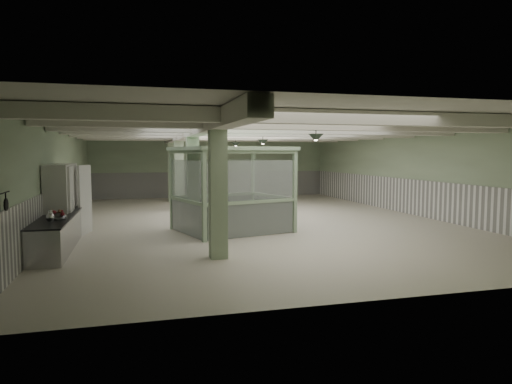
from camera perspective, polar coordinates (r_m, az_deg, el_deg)
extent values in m
plane|color=silver|center=(17.86, -0.26, -3.55)|extent=(20.00, 20.00, 0.00)
cube|color=beige|center=(17.70, -0.26, 8.06)|extent=(14.00, 20.00, 0.02)
cube|color=#A0B893|center=(27.47, -5.58, 3.14)|extent=(14.00, 0.02, 3.60)
cube|color=#A0B893|center=(8.44, 17.28, -0.88)|extent=(14.00, 0.02, 3.60)
cube|color=#A0B893|center=(17.29, -23.32, 1.77)|extent=(0.02, 20.00, 3.60)
cube|color=#A0B893|center=(20.61, 18.93, 2.34)|extent=(0.02, 20.00, 3.60)
cube|color=white|center=(17.37, -23.12, -1.68)|extent=(0.05, 19.90, 1.50)
cube|color=white|center=(20.67, 18.79, -0.57)|extent=(0.05, 19.90, 1.50)
cube|color=white|center=(27.50, -5.55, 0.95)|extent=(13.90, 0.05, 1.50)
cube|color=silver|center=(17.23, -8.40, 7.36)|extent=(0.45, 19.90, 0.40)
cube|color=silver|center=(10.62, 10.21, 9.15)|extent=(13.90, 0.35, 0.32)
cube|color=silver|center=(12.93, 5.44, 8.42)|extent=(13.90, 0.35, 0.32)
cube|color=silver|center=(15.29, 2.14, 7.89)|extent=(13.90, 0.35, 0.32)
cube|color=silver|center=(17.69, -0.26, 7.48)|extent=(13.90, 0.35, 0.32)
cube|color=silver|center=(20.12, -2.09, 7.16)|extent=(13.90, 0.35, 0.32)
cube|color=silver|center=(22.56, -3.52, 6.90)|extent=(13.90, 0.35, 0.32)
cube|color=silver|center=(25.01, -4.67, 6.69)|extent=(13.90, 0.35, 0.32)
cube|color=#A1B894|center=(11.30, -4.79, 0.73)|extent=(0.42, 0.42, 3.60)
cube|color=#A1B894|center=(16.24, -7.92, 1.95)|extent=(0.42, 0.42, 3.60)
cube|color=#A1B894|center=(21.20, -9.60, 2.60)|extent=(0.42, 0.42, 3.60)
cube|color=#A1B894|center=(25.18, -10.46, 2.93)|extent=(0.42, 0.42, 3.60)
cylinder|color=black|center=(9.83, -29.29, -0.20)|extent=(0.02, 1.20, 0.02)
cone|color=#2A392C|center=(13.09, 7.49, 6.74)|extent=(0.44, 0.44, 0.22)
cone|color=#2A392C|center=(18.29, 0.86, 6.23)|extent=(0.44, 0.44, 0.22)
cone|color=#2A392C|center=(23.14, -2.54, 5.94)|extent=(0.44, 0.44, 0.22)
cube|color=#AAA9AE|center=(13.70, -23.46, -4.66)|extent=(0.80, 4.75, 0.88)
cube|color=black|center=(13.64, -23.52, -2.80)|extent=(0.84, 4.79, 0.04)
cylinder|color=#B2B2B7|center=(13.05, -23.18, -2.88)|extent=(0.23, 0.23, 0.08)
cylinder|color=black|center=(9.96, -28.78, -1.39)|extent=(0.03, 0.24, 0.24)
cube|color=silver|center=(15.11, -23.13, -0.95)|extent=(0.65, 2.58, 2.37)
cube|color=silver|center=(14.48, -22.07, -1.15)|extent=(0.06, 0.97, 2.27)
cube|color=silver|center=(15.75, -21.07, -0.67)|extent=(0.32, 0.95, 2.27)
cube|color=silver|center=(14.48, -21.92, -1.15)|extent=(0.02, 0.05, 0.30)
cube|color=silver|center=(15.65, -21.40, -0.71)|extent=(0.02, 0.05, 0.30)
cube|color=#98B490|center=(13.40, -6.50, -0.56)|extent=(0.15, 0.15, 2.70)
cube|color=#98B490|center=(15.90, -10.49, 0.23)|extent=(0.15, 0.15, 2.70)
cube|color=#98B490|center=(15.02, 4.87, 0.03)|extent=(0.15, 0.15, 2.70)
cube|color=#98B490|center=(17.28, -0.34, 0.68)|extent=(0.15, 0.15, 2.70)
cube|color=#98B490|center=(15.27, -3.05, 5.42)|extent=(4.16, 3.79, 0.12)
cube|color=silver|center=(14.23, -0.49, -3.47)|extent=(2.95, 0.88, 1.05)
cube|color=silver|center=(14.11, -0.49, 1.48)|extent=(2.95, 0.88, 1.22)
cube|color=silver|center=(16.61, -5.18, -2.29)|extent=(2.95, 0.88, 1.05)
cube|color=silver|center=(16.50, -5.21, 1.95)|extent=(2.95, 0.88, 1.22)
cube|color=silver|center=(14.73, -8.63, -3.24)|extent=(0.73, 2.43, 1.05)
cube|color=silver|center=(14.61, -8.69, 1.54)|extent=(0.73, 2.43, 1.22)
cube|color=silver|center=(16.21, 2.07, -2.45)|extent=(0.73, 2.43, 1.05)
cube|color=silver|center=(16.10, 2.09, 1.90)|extent=(0.73, 2.43, 1.22)
cube|color=#656554|center=(15.52, 4.34, -2.69)|extent=(0.51, 0.62, 1.15)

